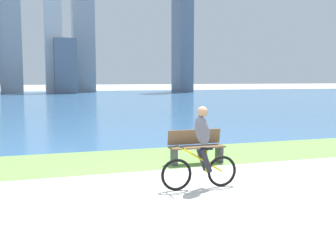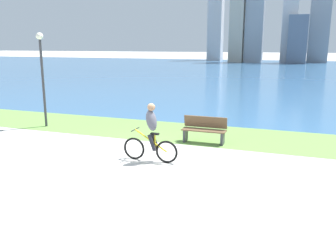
{
  "view_description": "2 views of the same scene",
  "coord_description": "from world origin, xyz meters",
  "views": [
    {
      "loc": [
        -3.16,
        -8.08,
        2.26
      ],
      "look_at": [
        0.02,
        1.14,
        1.17
      ],
      "focal_mm": 45.76,
      "sensor_mm": 36.0,
      "label": 1
    },
    {
      "loc": [
        4.12,
        -9.25,
        3.29
      ],
      "look_at": [
        0.41,
        0.97,
        0.81
      ],
      "focal_mm": 38.32,
      "sensor_mm": 36.0,
      "label": 2
    }
  ],
  "objects": [
    {
      "name": "lamppost_tall",
      "position": [
        -5.5,
        2.56,
        2.47
      ],
      "size": [
        0.28,
        0.28,
        3.75
      ],
      "color": "#38383D",
      "rests_on": "ground"
    },
    {
      "name": "city_skyline_far_shore",
      "position": [
        4.0,
        61.68,
        9.71
      ],
      "size": [
        38.34,
        11.52,
        25.98
      ],
      "color": "#B7B7BC",
      "rests_on": "ground"
    },
    {
      "name": "bay_water_surface",
      "position": [
        0.0,
        38.31,
        0.0
      ],
      "size": [
        300.0,
        66.48,
        0.0
      ],
      "primitive_type": "cube",
      "color": "#386693",
      "rests_on": "ground"
    },
    {
      "name": "bench_near_path",
      "position": [
        1.23,
        2.34,
        0.45
      ],
      "size": [
        1.5,
        0.47,
        0.9
      ],
      "color": "brown",
      "rests_on": "ground"
    },
    {
      "name": "cyclist_lead",
      "position": [
        0.3,
        -0.14,
        0.84
      ],
      "size": [
        1.67,
        0.52,
        1.7
      ],
      "color": "black",
      "rests_on": "ground"
    },
    {
      "name": "grass_strip_bayside",
      "position": [
        0.0,
        3.46,
        0.0
      ],
      "size": [
        120.0,
        3.23,
        0.01
      ],
      "primitive_type": "cube",
      "color": "#6B9947",
      "rests_on": "ground"
    },
    {
      "name": "ground_plane",
      "position": [
        0.0,
        0.0,
        0.0
      ],
      "size": [
        300.0,
        300.0,
        0.0
      ],
      "primitive_type": "plane",
      "color": "#B2AFA8"
    }
  ]
}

